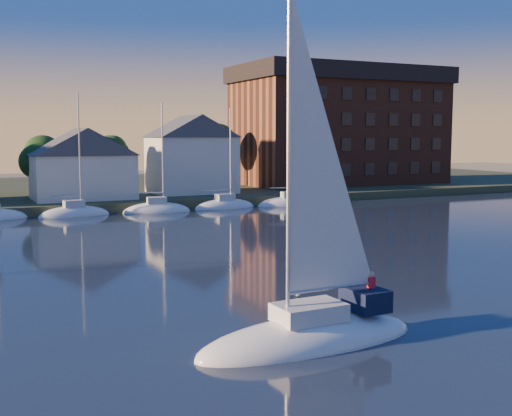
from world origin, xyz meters
TOP-DOWN VIEW (x-y plane):
  - ground at (0.00, 0.00)m, footprint 260.00×260.00m
  - shoreline_land at (0.00, 75.00)m, footprint 160.00×50.00m
  - wooden_dock at (0.00, 52.00)m, footprint 120.00×3.00m
  - clubhouse_centre at (-6.00, 57.00)m, footprint 11.55×8.40m
  - clubhouse_east at (8.00, 59.00)m, footprint 10.50×8.40m
  - condo_block at (34.00, 64.95)m, footprint 31.00×17.00m
  - tree_line at (2.00, 63.00)m, footprint 93.40×5.40m
  - moored_fleet at (-12.00, 49.00)m, footprint 63.50×2.40m
  - hero_sailboat at (-7.07, 3.39)m, footprint 9.91×3.49m

SIDE VIEW (x-z plane):
  - ground at x=0.00m, z-range 0.00..0.00m
  - shoreline_land at x=0.00m, z-range -1.00..1.00m
  - wooden_dock at x=0.00m, z-range -0.50..0.50m
  - moored_fleet at x=-12.00m, z-range -5.93..6.12m
  - hero_sailboat at x=-7.07m, z-range -6.94..8.19m
  - clubhouse_centre at x=-6.00m, z-range 1.09..9.17m
  - clubhouse_east at x=8.00m, z-range 1.10..10.90m
  - tree_line at x=2.00m, z-range 2.73..11.63m
  - condo_block at x=34.00m, z-range 1.09..18.49m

